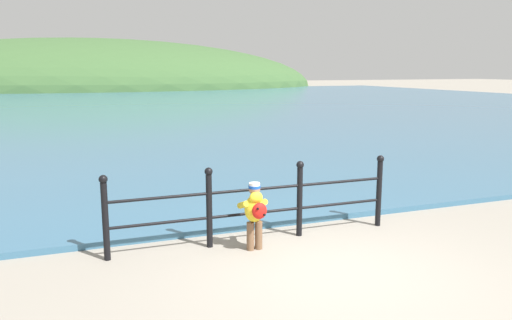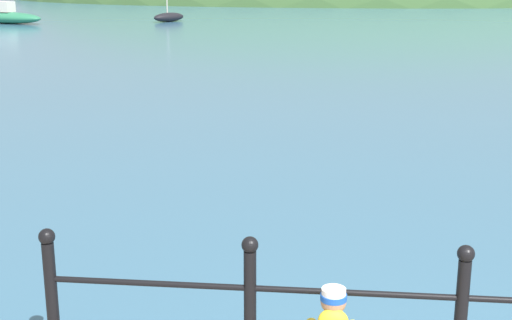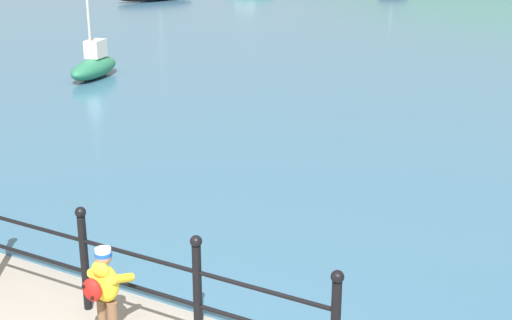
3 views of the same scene
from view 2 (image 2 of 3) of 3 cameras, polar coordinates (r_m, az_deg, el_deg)
name	(u,v)px [view 2 (image 2 of 3)]	position (r m, az deg, el deg)	size (l,w,h in m)	color
water	(350,31)	(35.24, 7.50, 10.18)	(80.00, 60.00, 0.10)	#386684
iron_railing	(354,316)	(5.18, 7.82, -12.25)	(4.53, 0.12, 1.21)	black
boat_nearest_quay	(169,17)	(40.71, -6.99, 11.29)	(1.81, 2.09, 2.15)	black
boat_twin_mast	(7,16)	(41.34, -19.27, 10.79)	(4.45, 2.41, 1.16)	#287551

